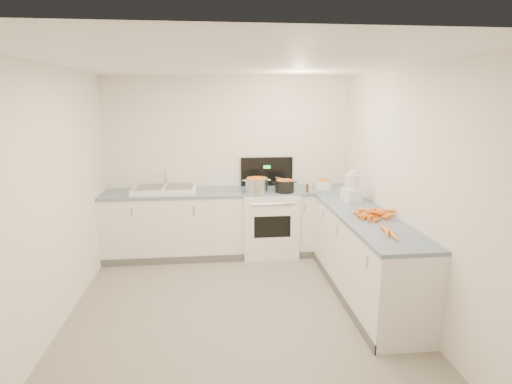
{
  "coord_description": "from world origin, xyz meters",
  "views": [
    {
      "loc": [
        -0.21,
        -3.75,
        2.2
      ],
      "look_at": [
        0.3,
        1.1,
        1.05
      ],
      "focal_mm": 28.0,
      "sensor_mm": 36.0,
      "label": 1
    }
  ],
  "objects": [
    {
      "name": "wall_left",
      "position": [
        -1.75,
        0.0,
        1.25
      ],
      "size": [
        0.0,
        4.0,
        2.5
      ],
      "primitive_type": null,
      "rotation": [
        1.57,
        0.0,
        1.57
      ],
      "color": "white",
      "rests_on": "ground"
    },
    {
      "name": "peelings",
      "position": [
        -1.1,
        1.72,
        1.02
      ],
      "size": [
        0.2,
        0.22,
        0.01
      ],
      "color": "tan",
      "rests_on": "sink"
    },
    {
      "name": "counter_back",
      "position": [
        0.0,
        1.7,
        0.47
      ],
      "size": [
        3.5,
        0.62,
        0.94
      ],
      "color": "white",
      "rests_on": "ground"
    },
    {
      "name": "food_processor",
      "position": [
        1.48,
        0.92,
        1.11
      ],
      "size": [
        0.23,
        0.26,
        0.39
      ],
      "color": "white",
      "rests_on": "counter_right"
    },
    {
      "name": "floor",
      "position": [
        0.0,
        0.0,
        0.0
      ],
      "size": [
        3.5,
        4.0,
        0.0
      ],
      "primitive_type": null,
      "color": "gray",
      "rests_on": "ground"
    },
    {
      "name": "black_pot",
      "position": [
        0.74,
        1.52,
        1.01
      ],
      "size": [
        0.34,
        0.34,
        0.19
      ],
      "primitive_type": "cylinder",
      "rotation": [
        0.0,
        0.0,
        -0.38
      ],
      "color": "black",
      "rests_on": "stove"
    },
    {
      "name": "wooden_spoon",
      "position": [
        0.74,
        1.52,
        1.12
      ],
      "size": [
        0.21,
        0.33,
        0.02
      ],
      "primitive_type": "cylinder",
      "rotation": [
        1.57,
        0.0,
        0.54
      ],
      "color": "#AD7A47",
      "rests_on": "black_pot"
    },
    {
      "name": "extract_bottle",
      "position": [
        1.04,
        1.48,
        0.99
      ],
      "size": [
        0.04,
        0.04,
        0.1
      ],
      "primitive_type": "cylinder",
      "color": "#593319",
      "rests_on": "counter_back"
    },
    {
      "name": "peeled_carrots",
      "position": [
        1.42,
        -0.35,
        0.96
      ],
      "size": [
        0.17,
        0.41,
        0.04
      ],
      "color": "orange",
      "rests_on": "counter_right"
    },
    {
      "name": "sink",
      "position": [
        -0.9,
        1.7,
        0.98
      ],
      "size": [
        0.86,
        0.52,
        0.31
      ],
      "color": "white",
      "rests_on": "counter_back"
    },
    {
      "name": "wall_right",
      "position": [
        1.75,
        0.0,
        1.25
      ],
      "size": [
        0.0,
        4.0,
        2.5
      ],
      "primitive_type": null,
      "rotation": [
        1.57,
        0.0,
        -1.57
      ],
      "color": "white",
      "rests_on": "ground"
    },
    {
      "name": "stove",
      "position": [
        0.55,
        1.69,
        0.47
      ],
      "size": [
        0.76,
        0.65,
        1.36
      ],
      "color": "white",
      "rests_on": "ground"
    },
    {
      "name": "wall_front",
      "position": [
        0.0,
        -2.0,
        1.25
      ],
      "size": [
        3.5,
        0.0,
        2.5
      ],
      "primitive_type": null,
      "rotation": [
        -1.57,
        0.0,
        0.0
      ],
      "color": "white",
      "rests_on": "ground"
    },
    {
      "name": "steel_pot",
      "position": [
        0.35,
        1.53,
        1.03
      ],
      "size": [
        0.37,
        0.37,
        0.22
      ],
      "primitive_type": "cylinder",
      "rotation": [
        0.0,
        0.0,
        -0.27
      ],
      "color": "silver",
      "rests_on": "stove"
    },
    {
      "name": "carrot_pile",
      "position": [
        1.48,
        0.24,
        0.98
      ],
      "size": [
        0.47,
        0.46,
        0.09
      ],
      "color": "orange",
      "rests_on": "counter_right"
    },
    {
      "name": "counter_right",
      "position": [
        1.45,
        0.3,
        0.47
      ],
      "size": [
        0.62,
        2.2,
        0.94
      ],
      "color": "white",
      "rests_on": "ground"
    },
    {
      "name": "mixing_bowl",
      "position": [
        1.33,
        1.69,
        1.0
      ],
      "size": [
        0.28,
        0.28,
        0.12
      ],
      "primitive_type": "cylinder",
      "rotation": [
        0.0,
        0.0,
        -0.11
      ],
      "color": "white",
      "rests_on": "counter_back"
    },
    {
      "name": "wall_back",
      "position": [
        0.0,
        2.0,
        1.25
      ],
      "size": [
        3.5,
        0.0,
        2.5
      ],
      "primitive_type": null,
      "rotation": [
        1.57,
        0.0,
        0.0
      ],
      "color": "white",
      "rests_on": "ground"
    },
    {
      "name": "spice_jar",
      "position": [
        1.1,
        1.49,
        0.98
      ],
      "size": [
        0.05,
        0.05,
        0.08
      ],
      "primitive_type": "cylinder",
      "color": "#E5B266",
      "rests_on": "counter_back"
    },
    {
      "name": "ceiling",
      "position": [
        0.0,
        0.0,
        2.5
      ],
      "size": [
        3.5,
        4.0,
        0.0
      ],
      "primitive_type": null,
      "rotation": [
        3.14,
        0.0,
        0.0
      ],
      "color": "white",
      "rests_on": "ground"
    }
  ]
}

